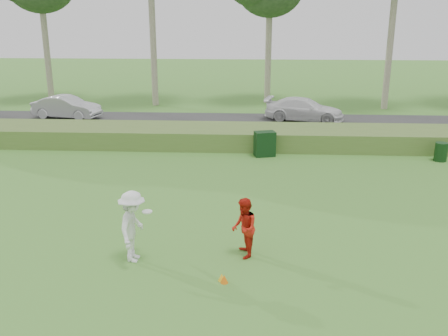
# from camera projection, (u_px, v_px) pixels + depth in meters

# --- Properties ---
(ground) EXTENTS (120.00, 120.00, 0.00)m
(ground) POSITION_uv_depth(u_px,v_px,m) (216.00, 258.00, 13.49)
(ground) COLOR #397727
(ground) RESTS_ON ground
(reed_strip) EXTENTS (80.00, 3.00, 0.90)m
(reed_strip) POSITION_uv_depth(u_px,v_px,m) (233.00, 136.00, 24.79)
(reed_strip) COLOR #496D2B
(reed_strip) RESTS_ON ground
(park_road) EXTENTS (80.00, 6.00, 0.06)m
(park_road) POSITION_uv_depth(u_px,v_px,m) (237.00, 123.00, 29.68)
(park_road) COLOR #2D2D2D
(park_road) RESTS_ON ground
(player_white) EXTENTS (0.94, 1.30, 1.94)m
(player_white) POSITION_uv_depth(u_px,v_px,m) (133.00, 227.00, 13.09)
(player_white) COLOR white
(player_white) RESTS_ON ground
(player_red) EXTENTS (0.75, 0.89, 1.65)m
(player_red) POSITION_uv_depth(u_px,v_px,m) (244.00, 228.00, 13.35)
(player_red) COLOR red
(player_red) RESTS_ON ground
(cone_orange) EXTENTS (0.19, 0.19, 0.21)m
(cone_orange) POSITION_uv_depth(u_px,v_px,m) (224.00, 279.00, 12.21)
(cone_orange) COLOR orange
(cone_orange) RESTS_ON ground
(cone_yellow) EXTENTS (0.18, 0.18, 0.19)m
(cone_yellow) POSITION_uv_depth(u_px,v_px,m) (222.00, 277.00, 12.31)
(cone_yellow) COLOR yellow
(cone_yellow) RESTS_ON ground
(utility_cabinet) EXTENTS (1.04, 0.80, 1.15)m
(utility_cabinet) POSITION_uv_depth(u_px,v_px,m) (265.00, 144.00, 22.89)
(utility_cabinet) COLOR black
(utility_cabinet) RESTS_ON ground
(trash_bin) EXTENTS (0.71, 0.71, 0.83)m
(trash_bin) POSITION_uv_depth(u_px,v_px,m) (441.00, 152.00, 22.18)
(trash_bin) COLOR black
(trash_bin) RESTS_ON ground
(car_mid) EXTENTS (4.41, 2.27, 1.39)m
(car_mid) POSITION_uv_depth(u_px,v_px,m) (67.00, 107.00, 30.81)
(car_mid) COLOR silver
(car_mid) RESTS_ON park_road
(car_right) EXTENTS (5.02, 2.93, 1.37)m
(car_right) POSITION_uv_depth(u_px,v_px,m) (304.00, 109.00, 30.13)
(car_right) COLOR white
(car_right) RESTS_ON park_road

